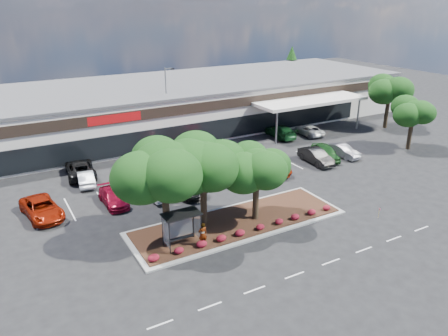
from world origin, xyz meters
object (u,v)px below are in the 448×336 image
light_pole (168,110)px  car_1 (113,198)px  survey_stake (379,212)px  car_0 (42,209)px

light_pole → car_1: 18.92m
light_pole → car_1: size_ratio=2.06×
light_pole → survey_stake: 29.24m
survey_stake → car_1: 23.04m
light_pole → car_1: light_pole is taller
car_1 → light_pole: bearing=50.3°
survey_stake → car_0: car_0 is taller
survey_stake → car_1: size_ratio=0.20×
car_0 → light_pole: bearing=30.0°
survey_stake → car_0: 28.33m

